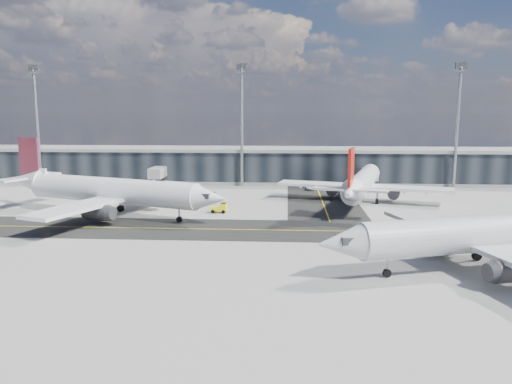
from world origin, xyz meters
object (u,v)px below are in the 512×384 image
at_px(airliner_af, 109,191).
at_px(airliner_redtail, 362,183).
at_px(service_van, 312,187).
at_px(airliner_near, 494,234).
at_px(baggage_tug, 220,208).

relative_size(airliner_af, airliner_redtail, 1.08).
distance_m(airliner_redtail, service_van, 18.61).
distance_m(airliner_near, baggage_tug, 46.54).
height_order(airliner_redtail, baggage_tug, airliner_redtail).
bearing_deg(service_van, baggage_tug, -113.14).
bearing_deg(airliner_near, baggage_tug, 33.39).
height_order(airliner_af, service_van, airliner_af).
xyz_separation_m(airliner_af, airliner_near, (54.76, -26.24, -0.19)).
bearing_deg(airliner_near, service_van, 0.54).
bearing_deg(airliner_redtail, baggage_tug, -141.32).
height_order(airliner_redtail, service_van, airliner_redtail).
bearing_deg(baggage_tug, airliner_af, -74.22).
xyz_separation_m(airliner_near, baggage_tug, (-35.81, 29.53, -3.27)).
xyz_separation_m(airliner_af, baggage_tug, (18.95, 3.29, -3.46)).
relative_size(airliner_af, airliner_near, 1.04).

